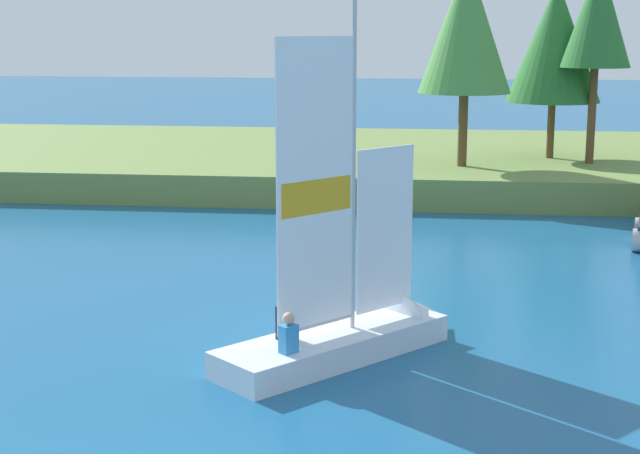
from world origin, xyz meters
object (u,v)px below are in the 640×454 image
Objects in this scene: shoreline_tree_midleft at (466,26)px; shoreline_tree_midright at (598,15)px; sailboat at (363,324)px; shoreline_tree_centre at (555,42)px.

shoreline_tree_midleft reaches higher than shoreline_tree_midright.
shoreline_tree_midright is 19.57m from sailboat.
shoreline_tree_midleft reaches higher than shoreline_tree_centre.
shoreline_tree_midright is 1.02× the size of sailboat.
shoreline_tree_centre is at bearing 134.51° from shoreline_tree_midright.
shoreline_tree_centre is at bearing 25.56° from sailboat.
shoreline_tree_midleft is 4.59m from shoreline_tree_midright.
shoreline_tree_midleft is at bearing -142.42° from shoreline_tree_centre.
shoreline_tree_centre is at bearing 37.58° from shoreline_tree_midleft.
shoreline_tree_midleft reaches higher than sailboat.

